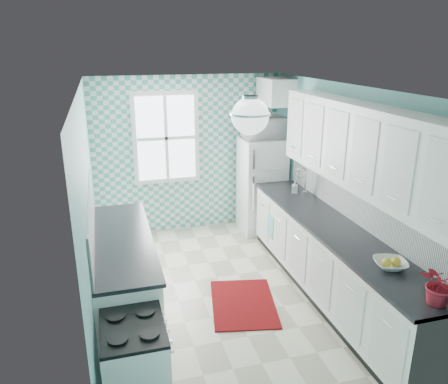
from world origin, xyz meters
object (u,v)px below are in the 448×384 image
object	(u,v)px
ceiling_light	(250,116)
sink	(295,196)
microwave	(263,128)
potted_plant	(440,284)
fridge	(261,185)
stove	(136,366)
fruit_bowl	(390,264)

from	to	relation	value
ceiling_light	sink	distance (m)	2.38
microwave	sink	bearing A→B (deg)	95.32
potted_plant	fridge	bearing A→B (deg)	91.35
stove	fruit_bowl	distance (m)	2.47
fridge	microwave	bearing A→B (deg)	52.89
sink	fridge	bearing A→B (deg)	91.92
ceiling_light	fridge	distance (m)	3.21
fridge	fruit_bowl	distance (m)	3.22
fridge	sink	bearing A→B (deg)	-86.43
stove	potted_plant	xyz separation A→B (m)	(2.40, -0.56, 0.70)
fruit_bowl	sink	bearing A→B (deg)	89.88
potted_plant	ceiling_light	bearing A→B (deg)	133.94
stove	fridge	bearing A→B (deg)	52.18
sink	potted_plant	distance (m)	2.77
stove	fruit_bowl	xyz separation A→B (m)	(2.40, 0.05, 0.56)
sink	fruit_bowl	distance (m)	2.15
fridge	fruit_bowl	bearing A→B (deg)	-89.92
ceiling_light	fruit_bowl	distance (m)	1.91
stove	sink	size ratio (longest dim) A/B	1.47
potted_plant	microwave	bearing A→B (deg)	91.35
stove	potted_plant	bearing A→B (deg)	-15.69
ceiling_light	sink	world-z (taller)	ceiling_light
fridge	potted_plant	world-z (taller)	fridge
fridge	potted_plant	distance (m)	3.84
ceiling_light	fridge	world-z (taller)	ceiling_light
fridge	microwave	xyz separation A→B (m)	(0.00, 0.00, 0.94)
sink	fruit_bowl	bearing A→B (deg)	-93.30
fruit_bowl	fridge	bearing A→B (deg)	91.61
ceiling_light	microwave	size ratio (longest dim) A/B	0.56
potted_plant	microwave	distance (m)	3.87
ceiling_light	stove	xyz separation A→B (m)	(-1.20, -0.68, -1.91)
ceiling_light	stove	bearing A→B (deg)	-150.27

